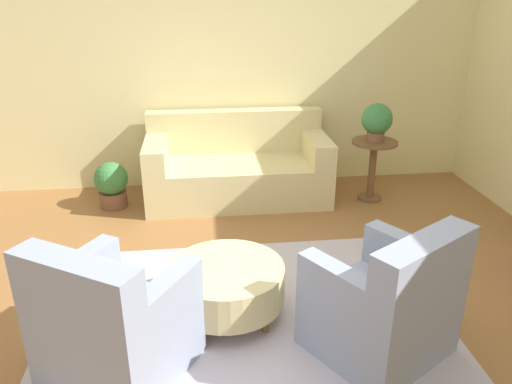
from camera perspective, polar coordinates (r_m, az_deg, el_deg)
ground_plane at (r=3.95m, az=-1.27°, el=-13.32°), size 16.00×16.00×0.00m
wall_back at (r=6.04m, az=-4.00°, el=13.85°), size 9.43×0.12×2.80m
rug at (r=3.94m, az=-1.27°, el=-13.26°), size 2.95×2.04×0.01m
couch at (r=5.78m, az=-2.16°, el=2.66°), size 2.05×0.96×0.96m
armchair_left at (r=3.31m, az=-16.13°, el=-14.47°), size 1.09×1.07×0.94m
armchair_right at (r=3.46m, az=14.65°, el=-12.49°), size 1.09×1.07×0.94m
ottoman_table at (r=3.77m, az=-3.38°, el=-10.36°), size 0.86×0.86×0.40m
side_table at (r=5.82m, az=13.23°, el=3.53°), size 0.51×0.51×0.70m
potted_plant_on_side_table at (r=5.69m, az=13.64°, el=7.93°), size 0.34×0.34×0.42m
potted_plant_floor at (r=5.76m, az=-16.18°, el=0.92°), size 0.37×0.37×0.52m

